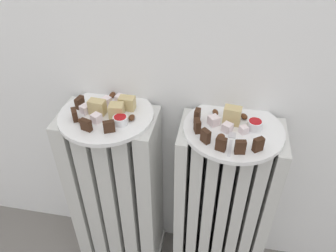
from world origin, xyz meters
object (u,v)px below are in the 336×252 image
at_px(plate_left, 106,115).
at_px(fork, 231,142).
at_px(radiator_right, 221,209).
at_px(jam_bowl_left, 120,120).
at_px(plate_right, 233,129).
at_px(radiator_left, 117,194).
at_px(jam_bowl_right, 255,124).

height_order(plate_left, fork, fork).
relative_size(radiator_right, jam_bowl_left, 15.91).
relative_size(plate_right, jam_bowl_left, 6.65).
distance_m(radiator_right, fork, 0.35).
height_order(radiator_right, plate_left, plate_left).
distance_m(radiator_left, jam_bowl_right, 0.55).
bearing_deg(radiator_right, jam_bowl_left, -172.93).
xyz_separation_m(plate_right, jam_bowl_right, (0.05, 0.01, 0.02)).
bearing_deg(radiator_right, fork, -94.57).
bearing_deg(fork, plate_right, 85.43).
bearing_deg(radiator_left, plate_left, 0.00).
bearing_deg(plate_left, jam_bowl_right, 0.71).
bearing_deg(plate_left, jam_bowl_left, -34.38).
xyz_separation_m(radiator_left, plate_right, (0.36, 0.00, 0.34)).
relative_size(plate_left, plate_right, 1.00).
distance_m(plate_left, jam_bowl_left, 0.07).
height_order(radiator_left, plate_right, plate_right).
relative_size(radiator_right, fork, 6.89).
bearing_deg(plate_right, fork, -94.57).
xyz_separation_m(plate_left, fork, (0.36, -0.06, 0.01)).
relative_size(radiator_right, plate_right, 2.39).
xyz_separation_m(radiator_right, plate_left, (-0.36, -0.00, 0.34)).
distance_m(plate_right, fork, 0.06).
bearing_deg(plate_right, radiator_right, 63.43).
bearing_deg(jam_bowl_right, radiator_left, -179.29).
relative_size(plate_right, fork, 2.88).
distance_m(radiator_right, jam_bowl_left, 0.47).
relative_size(radiator_left, plate_left, 2.39).
distance_m(radiator_left, plate_right, 0.50).
relative_size(radiator_left, jam_bowl_left, 15.91).
bearing_deg(jam_bowl_right, fork, -130.66).
bearing_deg(plate_left, radiator_left, 180.00).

